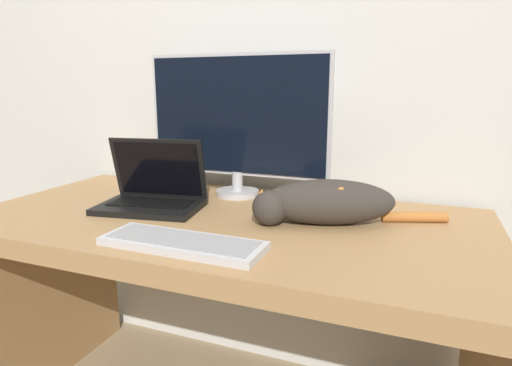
% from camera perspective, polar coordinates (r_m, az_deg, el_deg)
% --- Properties ---
extents(wall_back, '(6.40, 0.06, 2.60)m').
position_cam_1_polar(wall_back, '(1.73, 2.11, 16.71)').
color(wall_back, silver).
rests_on(wall_back, ground_plane).
extents(desk, '(1.63, 0.80, 0.78)m').
position_cam_1_polar(desk, '(1.42, -4.37, -10.54)').
color(desk, '#A37A4C').
rests_on(desk, ground_plane).
extents(monitor, '(0.70, 0.16, 0.52)m').
position_cam_1_polar(monitor, '(1.58, -2.55, 8.30)').
color(monitor, '#B2B2B7').
rests_on(monitor, desk).
extents(laptop, '(0.36, 0.27, 0.23)m').
position_cam_1_polar(laptop, '(1.48, -13.61, -1.48)').
color(laptop, black).
rests_on(laptop, desk).
extents(external_keyboard, '(0.43, 0.15, 0.02)m').
position_cam_1_polar(external_keyboard, '(1.12, -9.78, -7.89)').
color(external_keyboard, '#BCBCC1').
rests_on(external_keyboard, desk).
extents(cat, '(0.55, 0.29, 0.14)m').
position_cam_1_polar(cat, '(1.28, 9.01, -2.47)').
color(cat, '#332D28').
rests_on(cat, desk).
extents(small_toy, '(0.04, 0.04, 0.04)m').
position_cam_1_polar(small_toy, '(1.48, 12.25, -2.46)').
color(small_toy, '#2D6BB7').
rests_on(small_toy, desk).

